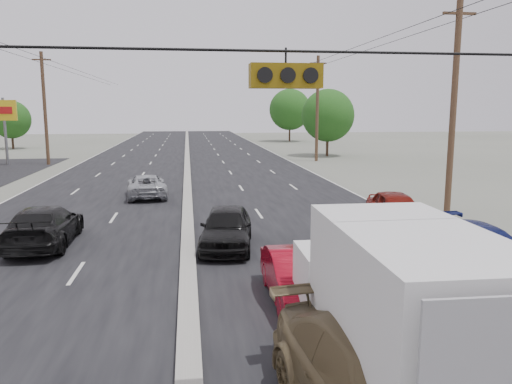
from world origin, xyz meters
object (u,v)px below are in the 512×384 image
utility_pole_right_c (317,108)px  queue_car_b (375,238)px  pole_sign_far (4,116)px  queue_car_e (396,210)px  queue_car_a (227,228)px  oncoming_near (44,226)px  red_sedan (297,277)px  oncoming_far (147,186)px  tree_left_far (11,120)px  tree_right_far (290,110)px  queue_car_d (480,253)px  utility_pole_right_b (453,107)px  utility_pole_left_c (45,108)px  box_truck (393,308)px  tree_right_mid (328,115)px

utility_pole_right_c → queue_car_b: size_ratio=2.28×
pole_sign_far → queue_car_e: pole_sign_far is taller
utility_pole_right_c → queue_car_e: (-3.65, -27.39, -4.37)m
queue_car_a → queue_car_e: 7.81m
pole_sign_far → oncoming_near: size_ratio=1.17×
red_sedan → oncoming_far: size_ratio=0.85×
tree_left_far → tree_right_far: size_ratio=0.75×
queue_car_d → queue_car_a: bearing=146.0°
red_sedan → queue_car_e: 9.76m
tree_right_far → red_sedan: size_ratio=2.07×
utility_pole_right_b → oncoming_near: (-17.71, -3.53, -4.36)m
queue_car_b → utility_pole_left_c: bearing=124.6°
queue_car_d → oncoming_far: 18.95m
pole_sign_far → queue_car_b: bearing=-55.0°
utility_pole_right_b → tree_right_far: bearing=86.4°
utility_pole_right_b → box_truck: size_ratio=1.60×
utility_pole_right_c → tree_right_mid: size_ratio=1.40×
tree_right_far → utility_pole_right_b: bearing=-93.6°
red_sedan → queue_car_d: (5.83, 1.11, 0.11)m
queue_car_d → oncoming_near: size_ratio=1.02×
utility_pole_right_c → pole_sign_far: bearing=-180.0°
utility_pole_right_b → queue_car_d: 10.68m
tree_left_far → tree_right_far: bearing=14.7°
red_sedan → queue_car_d: size_ratio=0.75×
queue_car_b → oncoming_far: 15.77m
red_sedan → queue_car_b: bearing=44.3°
utility_pole_left_c → oncoming_far: utility_pole_left_c is taller
tree_right_far → queue_car_e: size_ratio=1.87×
utility_pole_right_b → oncoming_near: bearing=-168.7°
box_truck → queue_car_a: (-2.10, 9.84, -0.86)m
tree_right_mid → red_sedan: tree_right_mid is taller
oncoming_far → tree_right_mid: bearing=-132.3°
queue_car_a → queue_car_e: size_ratio=1.02×
tree_right_far → oncoming_near: tree_right_far is taller
box_truck → oncoming_near: 14.10m
pole_sign_far → box_truck: 44.21m
utility_pole_left_c → tree_right_mid: 27.96m
utility_pole_right_c → tree_right_far: bearing=83.3°
queue_car_e → tree_right_far: bearing=87.9°
tree_right_far → queue_car_e: 57.99m
tree_right_mid → oncoming_near: bearing=-121.1°
utility_pole_right_c → red_sedan: (-9.68, -35.06, -4.46)m
utility_pole_right_c → oncoming_far: size_ratio=2.16×
utility_pole_right_b → utility_pole_right_c: size_ratio=1.00×
utility_pole_right_b → queue_car_a: utility_pole_right_b is taller
box_truck → queue_car_b: 8.33m
queue_car_d → oncoming_far: bearing=121.5°
queue_car_a → oncoming_far: (-3.71, 11.24, -0.11)m
red_sedan → queue_car_b: (3.41, 3.30, 0.07)m
tree_left_far → box_truck: (25.50, -59.58, -2.10)m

